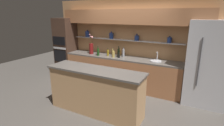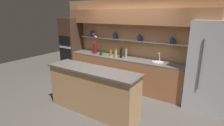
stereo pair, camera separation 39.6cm
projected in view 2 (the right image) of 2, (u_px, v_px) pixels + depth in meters
name	position (u px, v px, depth m)	size (l,w,h in m)	color
ground_plane	(103.00, 103.00, 4.38)	(12.00, 12.00, 0.00)	#4C4742
back_wall_unit	(133.00, 35.00, 5.19)	(5.20, 0.44, 2.60)	tan
back_counter_unit	(123.00, 72.00, 5.34)	(3.63, 0.62, 0.92)	#99603D
island_counter	(93.00, 90.00, 3.93)	(2.21, 0.61, 1.02)	tan
refrigerator	(210.00, 67.00, 3.94)	(0.92, 0.73, 2.04)	#B7B7BC
oven_tower	(72.00, 47.00, 6.31)	(0.61, 0.64, 2.04)	#3D281E
flower_vase	(95.00, 47.00, 5.67)	(0.13, 0.13, 0.64)	maroon
sink_fixture	(158.00, 62.00, 4.65)	(0.31, 0.31, 0.25)	#B7B7BC
bottle_spirit_0	(116.00, 52.00, 5.41)	(0.07, 0.07, 0.24)	tan
bottle_sauce_1	(121.00, 56.00, 5.11)	(0.06, 0.06, 0.16)	black
bottle_wine_2	(101.00, 51.00, 5.54)	(0.07, 0.07, 0.29)	#193814
bottle_wine_3	(121.00, 53.00, 5.20)	(0.07, 0.07, 0.33)	black
bottle_spirit_4	(116.00, 54.00, 5.17)	(0.08, 0.08, 0.23)	tan
bottle_spirit_5	(122.00, 53.00, 5.30)	(0.07, 0.07, 0.26)	#4C2D0C
bottle_oil_6	(111.00, 53.00, 5.39)	(0.06, 0.06, 0.23)	olive
bottle_spirit_7	(126.00, 53.00, 5.23)	(0.07, 0.07, 0.28)	gray
bottle_wine_8	(101.00, 52.00, 5.43)	(0.08, 0.08, 0.29)	#193814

